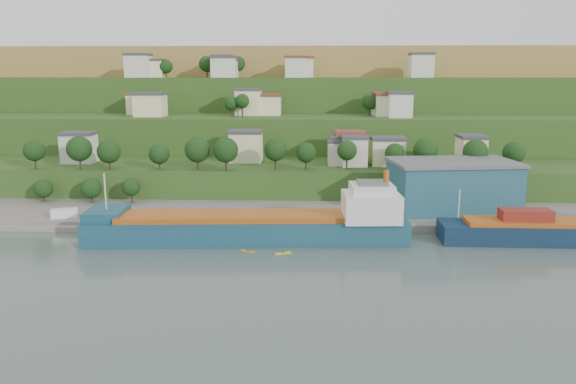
{
  "coord_description": "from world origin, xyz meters",
  "views": [
    {
      "loc": [
        11.38,
        -111.27,
        36.17
      ],
      "look_at": [
        6.52,
        15.0,
        9.67
      ],
      "focal_mm": 35.0,
      "sensor_mm": 36.0,
      "label": 1
    }
  ],
  "objects_px": {
    "cargo_ship_far": "(576,233)",
    "kayak_orange": "(248,250)",
    "warehouse": "(452,185)",
    "cargo_ship_near": "(257,228)",
    "caravan": "(65,215)"
  },
  "relations": [
    {
      "from": "cargo_ship_near",
      "to": "cargo_ship_far",
      "type": "relative_size",
      "value": 1.3
    },
    {
      "from": "warehouse",
      "to": "caravan",
      "type": "height_order",
      "value": "warehouse"
    },
    {
      "from": "cargo_ship_near",
      "to": "caravan",
      "type": "distance_m",
      "value": 49.73
    },
    {
      "from": "cargo_ship_near",
      "to": "kayak_orange",
      "type": "xyz_separation_m",
      "value": [
        -1.22,
        -7.54,
        -2.65
      ]
    },
    {
      "from": "cargo_ship_far",
      "to": "warehouse",
      "type": "relative_size",
      "value": 1.65
    },
    {
      "from": "cargo_ship_far",
      "to": "caravan",
      "type": "xyz_separation_m",
      "value": [
        -118.13,
        10.22,
        0.31
      ]
    },
    {
      "from": "cargo_ship_far",
      "to": "warehouse",
      "type": "distance_m",
      "value": 31.4
    },
    {
      "from": "kayak_orange",
      "to": "cargo_ship_near",
      "type": "bearing_deg",
      "value": 99.29
    },
    {
      "from": "cargo_ship_far",
      "to": "caravan",
      "type": "bearing_deg",
      "value": 176.1
    },
    {
      "from": "warehouse",
      "to": "caravan",
      "type": "relative_size",
      "value": 5.35
    },
    {
      "from": "cargo_ship_far",
      "to": "kayak_orange",
      "type": "height_order",
      "value": "cargo_ship_far"
    },
    {
      "from": "warehouse",
      "to": "cargo_ship_near",
      "type": "bearing_deg",
      "value": -161.42
    },
    {
      "from": "caravan",
      "to": "kayak_orange",
      "type": "bearing_deg",
      "value": -42.27
    },
    {
      "from": "cargo_ship_far",
      "to": "kayak_orange",
      "type": "xyz_separation_m",
      "value": [
        -71.0,
        -8.92,
        -2.1
      ]
    },
    {
      "from": "warehouse",
      "to": "kayak_orange",
      "type": "height_order",
      "value": "warehouse"
    }
  ]
}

